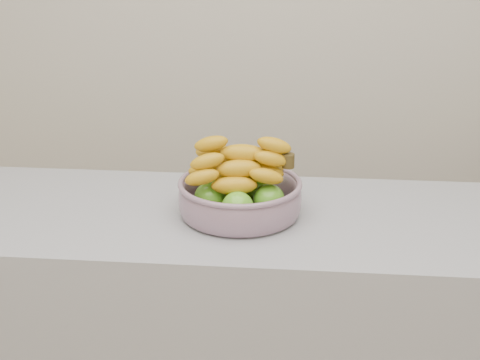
% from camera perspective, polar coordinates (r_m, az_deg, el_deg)
% --- Properties ---
extents(counter, '(2.00, 0.60, 0.90)m').
position_cam_1_polar(counter, '(2.06, 0.75, -14.42)').
color(counter, '#9A9BA2').
rests_on(counter, ground).
extents(fruit_bowl, '(0.34, 0.34, 0.20)m').
position_cam_1_polar(fruit_bowl, '(1.81, -0.01, -1.07)').
color(fruit_bowl, '#8D9AA9').
rests_on(fruit_bowl, counter).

